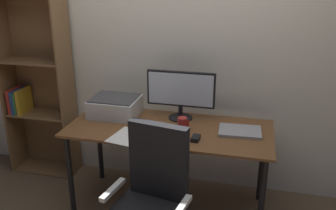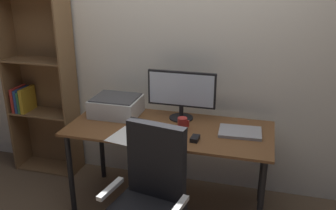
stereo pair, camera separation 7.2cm
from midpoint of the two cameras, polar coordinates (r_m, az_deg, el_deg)
ground_plane at (r=3.26m, az=-0.49°, el=-15.54°), size 12.00×12.00×0.00m
back_wall at (r=3.20m, az=1.77°, el=9.37°), size 6.40×0.10×2.60m
desk at (r=2.92m, az=-0.53°, el=-5.05°), size 1.62×0.70×0.74m
monitor at (r=2.98m, az=1.32°, el=2.09°), size 0.57×0.20×0.41m
keyboard at (r=2.72m, az=-1.06°, el=-4.95°), size 0.29×0.11×0.02m
mouse at (r=2.68m, az=3.59°, el=-5.22°), size 0.06×0.10×0.03m
coffee_mug at (r=2.84m, az=1.55°, el=-2.91°), size 0.09×0.08×0.09m
laptop at (r=2.84m, az=10.52°, el=-4.06°), size 0.33×0.25×0.02m
printer at (r=3.14m, az=-8.95°, el=-0.19°), size 0.40×0.34×0.16m
paper_sheet at (r=2.76m, az=-7.24°, el=-4.86°), size 0.26×0.33×0.00m
office_chair at (r=2.45m, az=-3.71°, el=-16.10°), size 0.56×0.55×1.01m
bookshelf at (r=3.70m, az=-20.32°, el=2.42°), size 0.64×0.28×1.73m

